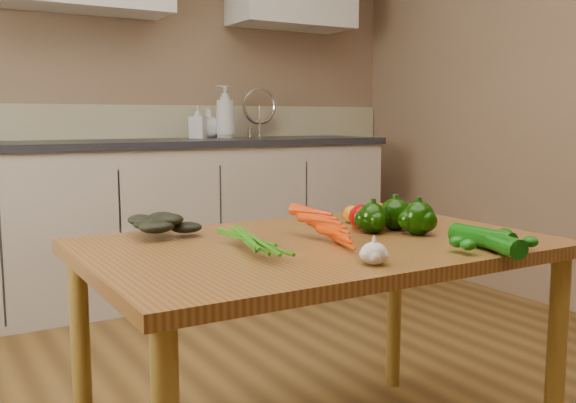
% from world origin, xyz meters
% --- Properties ---
extents(room, '(4.04, 5.04, 2.64)m').
position_xyz_m(room, '(0.00, 0.17, 1.25)').
color(room, brown).
rests_on(room, ground).
extents(counter_run, '(2.84, 0.64, 1.14)m').
position_xyz_m(counter_run, '(0.21, 2.19, 0.46)').
color(counter_run, '#B1A393').
rests_on(counter_run, ground).
extents(table, '(1.27, 0.82, 0.68)m').
position_xyz_m(table, '(-0.02, 0.17, 0.61)').
color(table, brown).
rests_on(table, ground).
extents(soap_bottle_a, '(0.14, 0.14, 0.32)m').
position_xyz_m(soap_bottle_a, '(0.70, 2.28, 1.06)').
color(soap_bottle_a, silver).
rests_on(soap_bottle_a, counter_run).
extents(soap_bottle_b, '(0.13, 0.13, 0.20)m').
position_xyz_m(soap_bottle_b, '(0.52, 2.30, 1.00)').
color(soap_bottle_b, silver).
rests_on(soap_bottle_b, counter_run).
extents(soap_bottle_c, '(0.19, 0.19, 0.18)m').
position_xyz_m(soap_bottle_c, '(0.62, 2.34, 0.99)').
color(soap_bottle_c, silver).
rests_on(soap_bottle_c, counter_run).
extents(carrot_bunch, '(0.24, 0.18, 0.06)m').
position_xyz_m(carrot_bunch, '(-0.08, 0.15, 0.71)').
color(carrot_bunch, '#EC3E05').
rests_on(carrot_bunch, table).
extents(leafy_greens, '(0.18, 0.16, 0.09)m').
position_xyz_m(leafy_greens, '(-0.37, 0.45, 0.73)').
color(leafy_greens, black).
rests_on(leafy_greens, table).
extents(garlic_bulb, '(0.06, 0.06, 0.05)m').
position_xyz_m(garlic_bulb, '(-0.06, -0.14, 0.71)').
color(garlic_bulb, beige).
rests_on(garlic_bulb, table).
extents(pepper_a, '(0.09, 0.09, 0.09)m').
position_xyz_m(pepper_a, '(0.20, 0.19, 0.73)').
color(pepper_a, black).
rests_on(pepper_a, table).
extents(pepper_b, '(0.10, 0.10, 0.10)m').
position_xyz_m(pepper_b, '(0.29, 0.20, 0.73)').
color(pepper_b, black).
rests_on(pepper_b, table).
extents(pepper_c, '(0.10, 0.10, 0.10)m').
position_xyz_m(pepper_c, '(0.29, 0.10, 0.73)').
color(pepper_c, black).
rests_on(pepper_c, table).
extents(tomato_a, '(0.08, 0.08, 0.07)m').
position_xyz_m(tomato_a, '(0.22, 0.27, 0.72)').
color(tomato_a, '#910402').
rests_on(tomato_a, table).
extents(tomato_b, '(0.06, 0.06, 0.06)m').
position_xyz_m(tomato_b, '(0.25, 0.37, 0.71)').
color(tomato_b, '#D36705').
rests_on(tomato_b, table).
extents(tomato_c, '(0.08, 0.08, 0.07)m').
position_xyz_m(tomato_c, '(0.31, 0.31, 0.72)').
color(tomato_c, '#D36705').
rests_on(tomato_c, table).
extents(zucchini_a, '(0.06, 0.19, 0.06)m').
position_xyz_m(zucchini_a, '(0.30, -0.13, 0.71)').
color(zucchini_a, '#084807').
rests_on(zucchini_a, table).
extents(zucchini_b, '(0.10, 0.18, 0.05)m').
position_xyz_m(zucchini_b, '(0.29, -0.20, 0.71)').
color(zucchini_b, '#084807').
rests_on(zucchini_b, table).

